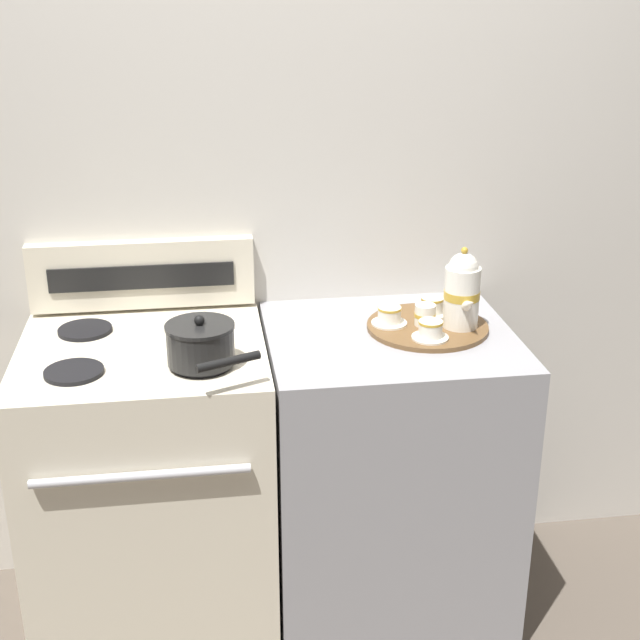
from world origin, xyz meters
name	(u,v)px	position (x,y,z in m)	size (l,w,h in m)	color
ground_plane	(276,606)	(0.00, 0.00, 0.00)	(6.00, 6.00, 0.00)	brown
wall_back	(259,246)	(0.00, 0.34, 1.10)	(6.00, 0.05, 2.20)	beige
stove	(153,491)	(-0.36, 0.00, 0.46)	(0.68, 0.66, 0.94)	beige
control_panel	(142,274)	(-0.36, 0.29, 1.04)	(0.67, 0.05, 0.21)	beige
side_counter	(387,474)	(0.35, 0.00, 0.46)	(0.71, 0.63, 0.92)	#939399
saucepan	(201,344)	(-0.19, -0.15, 0.99)	(0.24, 0.29, 0.13)	black
serving_tray	(427,327)	(0.46, 0.02, 0.93)	(0.35, 0.35, 0.01)	brown
teapot	(462,291)	(0.55, 0.00, 1.05)	(0.10, 0.17, 0.24)	white
teacup_left	(430,330)	(0.44, -0.08, 0.96)	(0.10, 0.10, 0.05)	white
teacup_right	(389,316)	(0.35, 0.04, 0.96)	(0.10, 0.10, 0.05)	white
teacup_front	(432,306)	(0.49, 0.10, 0.96)	(0.10, 0.10, 0.05)	white
creamer_jug	(425,315)	(0.45, 0.02, 0.97)	(0.06, 0.06, 0.06)	white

